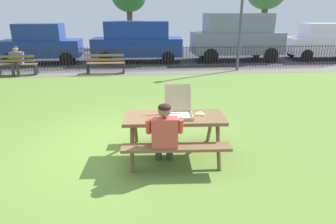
# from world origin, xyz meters

# --- Properties ---
(ground) EXTENTS (28.00, 12.17, 0.02)m
(ground) POSITION_xyz_m (0.00, 2.08, -0.01)
(ground) COLOR olive
(cobblestone_walkway) EXTENTS (28.00, 1.40, 0.01)m
(cobblestone_walkway) POSITION_xyz_m (0.00, 7.47, -0.00)
(cobblestone_walkway) COLOR slate
(street_asphalt) EXTENTS (28.00, 7.92, 0.01)m
(street_asphalt) POSITION_xyz_m (0.00, 12.12, -0.01)
(street_asphalt) COLOR #38383D
(picnic_table_foreground) EXTENTS (1.87, 1.57, 0.79)m
(picnic_table_foreground) POSITION_xyz_m (1.01, -0.46, 0.60)
(picnic_table_foreground) COLOR brown
(picnic_table_foreground) RESTS_ON ground
(pizza_box_open) EXTENTS (0.50, 0.59, 0.51)m
(pizza_box_open) POSITION_xyz_m (1.10, -0.39, 0.89)
(pizza_box_open) COLOR tan
(pizza_box_open) RESTS_ON picnic_table_foreground
(pizza_slice_on_table) EXTENTS (0.19, 0.26, 0.02)m
(pizza_slice_on_table) POSITION_xyz_m (1.49, -0.39, 0.78)
(pizza_slice_on_table) COLOR #EBD965
(pizza_slice_on_table) RESTS_ON picnic_table_foreground
(adult_at_table) EXTENTS (0.62, 0.60, 1.19)m
(adult_at_table) POSITION_xyz_m (0.80, -0.95, 0.66)
(adult_at_table) COLOR #414141
(adult_at_table) RESTS_ON ground
(iron_fence_streetside) EXTENTS (19.79, 0.03, 1.05)m
(iron_fence_streetside) POSITION_xyz_m (0.00, 8.17, 0.54)
(iron_fence_streetside) COLOR #2D2823
(iron_fence_streetside) RESTS_ON ground
(park_bench_left) EXTENTS (1.61, 0.51, 0.85)m
(park_bench_left) POSITION_xyz_m (-4.78, 7.33, 0.42)
(park_bench_left) COLOR olive
(park_bench_left) RESTS_ON ground
(park_bench_center) EXTENTS (1.61, 0.48, 0.85)m
(park_bench_center) POSITION_xyz_m (-1.09, 7.33, 0.42)
(park_bench_center) COLOR brown
(park_bench_center) RESTS_ON ground
(person_on_park_bench) EXTENTS (0.62, 0.61, 1.19)m
(person_on_park_bench) POSITION_xyz_m (-4.75, 7.35, 0.66)
(person_on_park_bench) COLOR #343434
(person_on_park_bench) RESTS_ON ground
(lamp_post_walkway) EXTENTS (0.28, 0.28, 4.25)m
(lamp_post_walkway) POSITION_xyz_m (4.78, 7.53, 2.58)
(lamp_post_walkway) COLOR #4C4C51
(lamp_post_walkway) RESTS_ON ground
(parked_car_left) EXTENTS (3.96, 1.95, 1.98)m
(parked_car_left) POSITION_xyz_m (-4.63, 10.37, 1.01)
(parked_car_left) COLOR navy
(parked_car_left) RESTS_ON ground
(parked_car_center) EXTENTS (4.68, 2.12, 2.08)m
(parked_car_center) POSITION_xyz_m (0.26, 10.37, 1.10)
(parked_car_center) COLOR navy
(parked_car_center) RESTS_ON ground
(parked_car_right) EXTENTS (4.72, 2.11, 2.46)m
(parked_car_right) POSITION_xyz_m (5.57, 10.37, 1.31)
(parked_car_right) COLOR gray
(parked_car_right) RESTS_ON ground
(parked_car_far_right) EXTENTS (4.48, 2.08, 1.94)m
(parked_car_far_right) POSITION_xyz_m (10.72, 10.37, 1.01)
(parked_car_far_right) COLOR silver
(parked_car_far_right) RESTS_ON ground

